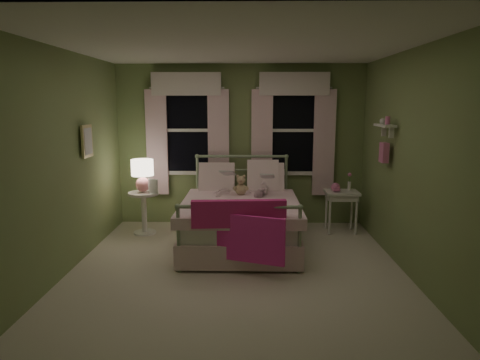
{
  "coord_description": "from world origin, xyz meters",
  "views": [
    {
      "loc": [
        0.14,
        -4.87,
        1.99
      ],
      "look_at": [
        0.03,
        0.59,
        1.0
      ],
      "focal_mm": 32.0,
      "sensor_mm": 36.0,
      "label": 1
    }
  ],
  "objects_px": {
    "bed": "(241,219)",
    "child_left": "(222,177)",
    "teddy_bear": "(241,187)",
    "nightstand_left": "(144,207)",
    "child_right": "(260,175)",
    "table_lamp": "(142,172)",
    "nightstand_right": "(342,197)"
  },
  "relations": [
    {
      "from": "child_left",
      "to": "nightstand_left",
      "type": "bearing_deg",
      "value": 7.16
    },
    {
      "from": "bed",
      "to": "child_right",
      "type": "height_order",
      "value": "child_right"
    },
    {
      "from": "teddy_bear",
      "to": "nightstand_left",
      "type": "distance_m",
      "value": 1.55
    },
    {
      "from": "teddy_bear",
      "to": "table_lamp",
      "type": "bearing_deg",
      "value": 170.43
    },
    {
      "from": "child_right",
      "to": "table_lamp",
      "type": "bearing_deg",
      "value": 5.27
    },
    {
      "from": "child_left",
      "to": "nightstand_left",
      "type": "xyz_separation_m",
      "value": [
        -1.21,
        0.09,
        -0.49
      ]
    },
    {
      "from": "child_left",
      "to": "bed",
      "type": "bearing_deg",
      "value": 134.95
    },
    {
      "from": "table_lamp",
      "to": "child_left",
      "type": "bearing_deg",
      "value": -4.37
    },
    {
      "from": "bed",
      "to": "teddy_bear",
      "type": "relative_size",
      "value": 6.74
    },
    {
      "from": "child_right",
      "to": "teddy_bear",
      "type": "bearing_deg",
      "value": 37.76
    },
    {
      "from": "table_lamp",
      "to": "nightstand_right",
      "type": "height_order",
      "value": "table_lamp"
    },
    {
      "from": "child_left",
      "to": "teddy_bear",
      "type": "bearing_deg",
      "value": 162.03
    },
    {
      "from": "nightstand_left",
      "to": "nightstand_right",
      "type": "distance_m",
      "value": 3.04
    },
    {
      "from": "bed",
      "to": "table_lamp",
      "type": "xyz_separation_m",
      "value": [
        -1.49,
        0.52,
        0.58
      ]
    },
    {
      "from": "teddy_bear",
      "to": "nightstand_right",
      "type": "relative_size",
      "value": 0.47
    },
    {
      "from": "teddy_bear",
      "to": "child_right",
      "type": "bearing_deg",
      "value": 29.5
    },
    {
      "from": "child_left",
      "to": "nightstand_right",
      "type": "distance_m",
      "value": 1.88
    },
    {
      "from": "bed",
      "to": "child_left",
      "type": "height_order",
      "value": "child_left"
    },
    {
      "from": "child_right",
      "to": "child_left",
      "type": "bearing_deg",
      "value": 8.26
    },
    {
      "from": "child_left",
      "to": "teddy_bear",
      "type": "relative_size",
      "value": 2.23
    },
    {
      "from": "nightstand_left",
      "to": "table_lamp",
      "type": "bearing_deg",
      "value": -90.0
    },
    {
      "from": "teddy_bear",
      "to": "nightstand_right",
      "type": "distance_m",
      "value": 1.61
    },
    {
      "from": "table_lamp",
      "to": "nightstand_right",
      "type": "xyz_separation_m",
      "value": [
        3.03,
        0.14,
        -0.4
      ]
    },
    {
      "from": "teddy_bear",
      "to": "nightstand_left",
      "type": "relative_size",
      "value": 0.46
    },
    {
      "from": "child_right",
      "to": "nightstand_right",
      "type": "relative_size",
      "value": 1.13
    },
    {
      "from": "child_left",
      "to": "table_lamp",
      "type": "xyz_separation_m",
      "value": [
        -1.21,
        0.09,
        0.05
      ]
    },
    {
      "from": "teddy_bear",
      "to": "nightstand_right",
      "type": "xyz_separation_m",
      "value": [
        1.55,
        0.39,
        -0.24
      ]
    },
    {
      "from": "bed",
      "to": "nightstand_left",
      "type": "xyz_separation_m",
      "value": [
        -1.49,
        0.52,
        0.04
      ]
    },
    {
      "from": "bed",
      "to": "table_lamp",
      "type": "bearing_deg",
      "value": 160.63
    },
    {
      "from": "child_right",
      "to": "teddy_bear",
      "type": "height_order",
      "value": "child_right"
    },
    {
      "from": "child_left",
      "to": "table_lamp",
      "type": "distance_m",
      "value": 1.21
    },
    {
      "from": "teddy_bear",
      "to": "child_left",
      "type": "bearing_deg",
      "value": 150.5
    }
  ]
}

